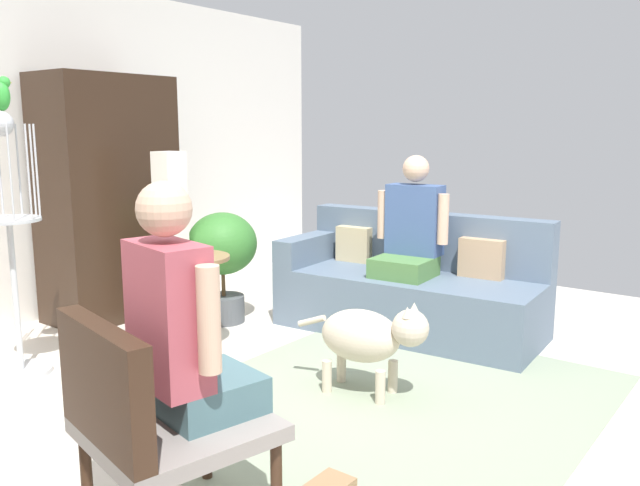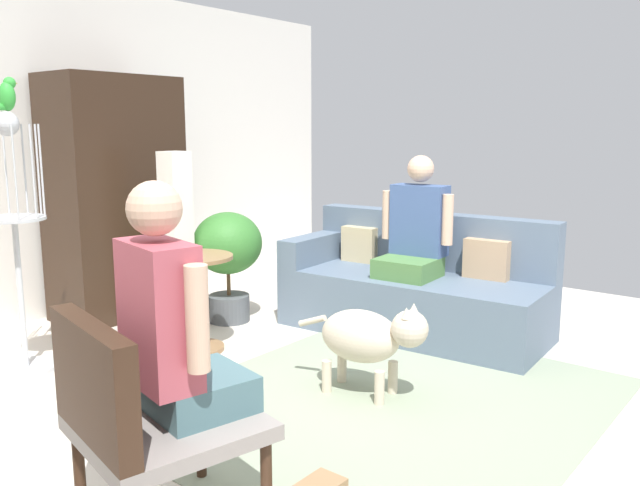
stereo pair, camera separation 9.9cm
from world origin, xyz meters
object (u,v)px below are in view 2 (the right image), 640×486
at_px(armchair, 137,412).
at_px(person_on_armchair, 171,324).
at_px(person_on_couch, 416,229).
at_px(bird_cage_stand, 17,251).
at_px(dog, 368,336).
at_px(potted_plant, 228,252).
at_px(round_end_table, 197,294).
at_px(armoire_cabinet, 116,198).
at_px(couch, 413,289).
at_px(column_lamp, 177,243).
at_px(parrot, 7,95).

xyz_separation_m(armchair, person_on_armchair, (0.14, -0.03, 0.30)).
bearing_deg(person_on_couch, bird_cage_stand, 145.88).
relative_size(dog, potted_plant, 0.93).
bearing_deg(dog, round_end_table, 94.41).
bearing_deg(round_end_table, armoire_cabinet, 79.81).
bearing_deg(armoire_cabinet, couch, -62.30).
bearing_deg(round_end_table, armchair, -136.48).
distance_m(round_end_table, column_lamp, 0.60).
distance_m(armchair, person_on_armchair, 0.33).
distance_m(dog, parrot, 2.51).
relative_size(armchair, parrot, 4.34).
xyz_separation_m(person_on_couch, parrot, (-2.17, 1.49, 0.91)).
height_order(person_on_armchair, parrot, parrot).
bearing_deg(armchair, dog, 3.63).
height_order(couch, armoire_cabinet, armoire_cabinet).
distance_m(parrot, potted_plant, 1.90).
bearing_deg(person_on_armchair, armchair, 167.20).
xyz_separation_m(person_on_armchair, armoire_cabinet, (1.57, 2.64, 0.15)).
distance_m(armchair, parrot, 2.38).
distance_m(round_end_table, parrot, 1.67).
xyz_separation_m(couch, armoire_cabinet, (-1.10, 2.09, 0.63)).
bearing_deg(potted_plant, dog, -106.98).
relative_size(armchair, armoire_cabinet, 0.45).
relative_size(dog, column_lamp, 0.60).
distance_m(person_on_couch, potted_plant, 1.45).
bearing_deg(armchair, column_lamp, 47.65).
xyz_separation_m(round_end_table, dog, (0.10, -1.32, -0.05)).
relative_size(round_end_table, bird_cage_stand, 0.41).
bearing_deg(parrot, dog, -61.85).
xyz_separation_m(couch, armchair, (-2.81, -0.53, 0.19)).
relative_size(armchair, person_on_armchair, 0.97).
distance_m(dog, column_lamp, 1.84).
bearing_deg(potted_plant, parrot, 171.89).
bearing_deg(bird_cage_stand, potted_plant, -8.01).
xyz_separation_m(dog, parrot, (-1.00, 1.88, 1.34)).
relative_size(potted_plant, column_lamp, 0.65).
bearing_deg(parrot, bird_cage_stand, 180.00).
distance_m(couch, person_on_couch, 0.46).
relative_size(person_on_armchair, column_lamp, 0.66).
bearing_deg(couch, armchair, -169.37).
distance_m(couch, dog, 1.28).
relative_size(couch, armoire_cabinet, 1.04).
distance_m(potted_plant, armoire_cabinet, 1.02).
xyz_separation_m(couch, column_lamp, (-1.07, 1.38, 0.35)).
height_order(armchair, armoire_cabinet, armoire_cabinet).
bearing_deg(column_lamp, bird_cage_stand, 176.45).
bearing_deg(column_lamp, armoire_cabinet, 91.93).
distance_m(couch, armchair, 2.86).
xyz_separation_m(armchair, potted_plant, (2.11, 1.76, 0.05)).
xyz_separation_m(couch, round_end_table, (-1.31, 0.90, 0.08)).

